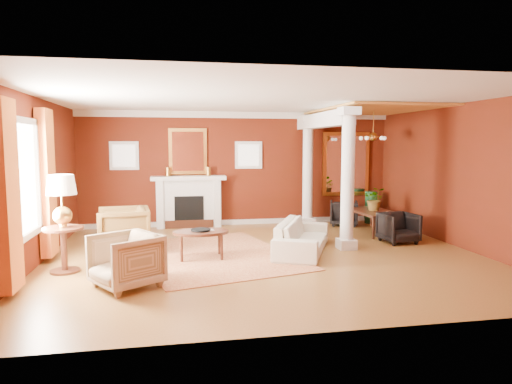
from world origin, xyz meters
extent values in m
plane|color=brown|center=(0.00, 0.00, 0.00)|extent=(8.00, 8.00, 0.00)
cube|color=#53170B|center=(0.00, 3.50, 1.45)|extent=(8.00, 0.04, 2.90)
cube|color=#53170B|center=(0.00, -3.50, 1.45)|extent=(8.00, 0.04, 2.90)
cube|color=#53170B|center=(-4.00, 0.00, 1.45)|extent=(0.04, 7.00, 2.90)
cube|color=#53170B|center=(4.00, 0.00, 1.45)|extent=(0.04, 7.00, 2.90)
cube|color=silver|center=(0.00, 0.00, 2.90)|extent=(8.00, 7.00, 0.04)
cube|color=silver|center=(-1.30, 3.33, 0.60)|extent=(1.60, 0.34, 1.20)
cube|color=black|center=(-1.30, 3.16, 0.45)|extent=(0.72, 0.03, 0.70)
cube|color=#33150E|center=(-1.30, 3.16, 0.10)|extent=(1.20, 0.05, 0.20)
cube|color=silver|center=(-1.30, 3.29, 1.24)|extent=(1.85, 0.42, 0.10)
cube|color=silver|center=(-2.00, 3.30, 0.60)|extent=(0.16, 0.40, 1.20)
cube|color=silver|center=(-0.60, 3.30, 0.60)|extent=(0.16, 0.40, 1.20)
cube|color=gold|center=(-1.30, 3.46, 1.90)|extent=(0.95, 0.06, 1.15)
cube|color=white|center=(-1.30, 3.42, 1.90)|extent=(0.78, 0.02, 0.98)
cube|color=silver|center=(-2.85, 3.47, 1.80)|extent=(0.70, 0.06, 0.70)
cube|color=white|center=(-2.85, 3.44, 1.80)|extent=(0.54, 0.02, 0.54)
cube|color=silver|center=(0.25, 3.47, 1.80)|extent=(0.70, 0.06, 0.70)
cube|color=white|center=(0.25, 3.44, 1.80)|extent=(0.54, 0.02, 0.54)
cube|color=white|center=(-3.98, -0.60, 1.55)|extent=(0.03, 1.30, 1.70)
cube|color=silver|center=(-3.95, -1.30, 1.55)|extent=(0.08, 0.10, 1.90)
cube|color=silver|center=(-3.95, 0.10, 1.55)|extent=(0.08, 0.10, 1.90)
cube|color=#C26221|center=(-3.88, -1.60, 1.40)|extent=(0.18, 0.55, 2.60)
cube|color=#C26221|center=(-3.88, 0.40, 1.40)|extent=(0.18, 0.55, 2.60)
cube|color=silver|center=(1.70, 0.30, 0.10)|extent=(0.34, 0.34, 0.20)
cylinder|color=silver|center=(1.70, 0.30, 1.45)|extent=(0.26, 0.26, 2.50)
cube|color=silver|center=(1.70, 0.30, 2.72)|extent=(0.36, 0.36, 0.16)
cube|color=silver|center=(1.70, 3.00, 0.10)|extent=(0.34, 0.34, 0.20)
cylinder|color=silver|center=(1.70, 3.00, 1.45)|extent=(0.26, 0.26, 2.50)
cube|color=silver|center=(1.70, 3.00, 2.72)|extent=(0.36, 0.36, 0.16)
cube|color=silver|center=(1.70, 1.90, 2.62)|extent=(0.30, 3.20, 0.32)
cube|color=gold|center=(2.85, 1.75, 2.87)|extent=(2.30, 3.40, 0.04)
cube|color=gold|center=(2.90, 3.46, 1.55)|extent=(1.30, 0.06, 1.70)
cube|color=white|center=(2.90, 3.42, 1.55)|extent=(1.10, 0.02, 1.50)
cylinder|color=gold|center=(2.90, 1.80, 2.58)|extent=(0.02, 0.02, 0.65)
sphere|color=gold|center=(2.90, 1.80, 2.25)|extent=(0.20, 0.20, 0.20)
sphere|color=#F1E3CD|center=(3.18, 1.80, 2.22)|extent=(0.09, 0.09, 0.09)
sphere|color=#F1E3CD|center=(2.99, 2.07, 2.22)|extent=(0.09, 0.09, 0.09)
sphere|color=#F1E3CD|center=(2.67, 1.96, 2.22)|extent=(0.09, 0.09, 0.09)
sphere|color=#F1E3CD|center=(2.67, 1.64, 2.22)|extent=(0.09, 0.09, 0.09)
sphere|color=#F1E3CD|center=(2.99, 1.53, 2.22)|extent=(0.09, 0.09, 0.09)
cube|color=silver|center=(0.00, 3.46, 2.82)|extent=(8.00, 0.08, 0.16)
cube|color=silver|center=(0.00, 3.46, 0.06)|extent=(8.00, 0.08, 0.12)
cube|color=maroon|center=(-0.95, 0.27, 0.01)|extent=(3.46, 4.11, 0.01)
imported|color=#F0E7CA|center=(0.76, 0.21, 0.41)|extent=(1.41, 2.14, 0.81)
imported|color=black|center=(-2.64, 0.81, 0.48)|extent=(0.98, 1.03, 0.97)
imported|color=tan|center=(-2.38, -1.43, 0.44)|extent=(1.13, 1.15, 0.88)
cylinder|color=#33150E|center=(-1.20, 0.06, 0.49)|extent=(1.02, 1.02, 0.05)
cylinder|color=#33150E|center=(-1.56, -0.17, 0.23)|extent=(0.05, 0.05, 0.46)
cylinder|color=#33150E|center=(-0.85, -0.17, 0.23)|extent=(0.05, 0.05, 0.46)
cylinder|color=#33150E|center=(-1.56, 0.28, 0.23)|extent=(0.05, 0.05, 0.46)
cylinder|color=#33150E|center=(-0.85, 0.28, 0.23)|extent=(0.05, 0.05, 0.46)
imported|color=#33150E|center=(-1.14, 0.06, 0.62)|extent=(0.16, 0.07, 0.22)
cylinder|color=#33150E|center=(-3.45, -0.43, 0.02)|extent=(0.47, 0.47, 0.04)
cylinder|color=#33150E|center=(-3.45, -0.43, 0.36)|extent=(0.10, 0.10, 0.72)
cylinder|color=#33150E|center=(-3.45, -0.43, 0.72)|extent=(0.64, 0.64, 0.04)
sphere|color=gold|center=(-3.45, -0.43, 0.94)|extent=(0.30, 0.30, 0.30)
cylinder|color=gold|center=(-3.45, -0.43, 1.15)|extent=(0.03, 0.03, 0.32)
cone|color=#F1E3CD|center=(-3.45, -0.43, 1.44)|extent=(0.47, 0.47, 0.32)
imported|color=#33150E|center=(2.96, 1.78, 0.42)|extent=(0.64, 1.54, 0.84)
imported|color=black|center=(3.00, 0.64, 0.35)|extent=(0.74, 0.70, 0.70)
imported|color=black|center=(2.63, 2.84, 0.35)|extent=(0.86, 0.83, 0.70)
sphere|color=#164524|center=(3.45, 3.00, 0.17)|extent=(0.36, 0.36, 0.36)
cylinder|color=#164524|center=(3.45, 3.00, 0.42)|extent=(0.32, 0.32, 0.84)
imported|color=#26591E|center=(2.97, 1.75, 1.06)|extent=(0.68, 0.71, 0.43)
camera|label=1|loc=(-1.69, -8.16, 2.09)|focal=32.00mm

